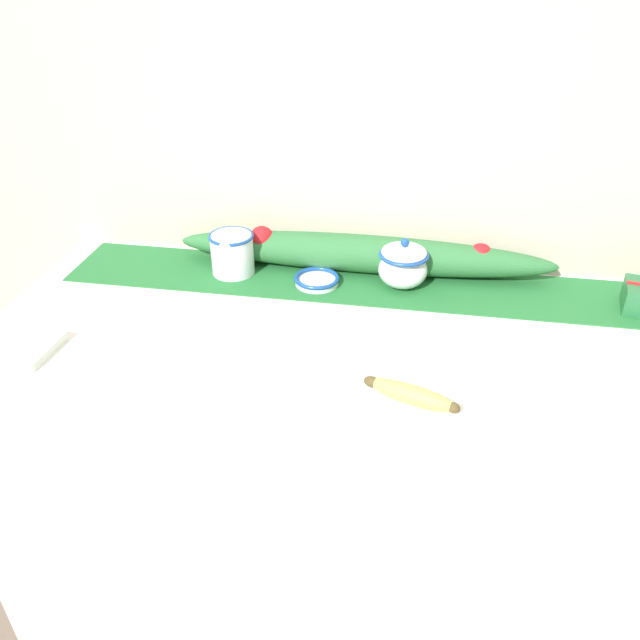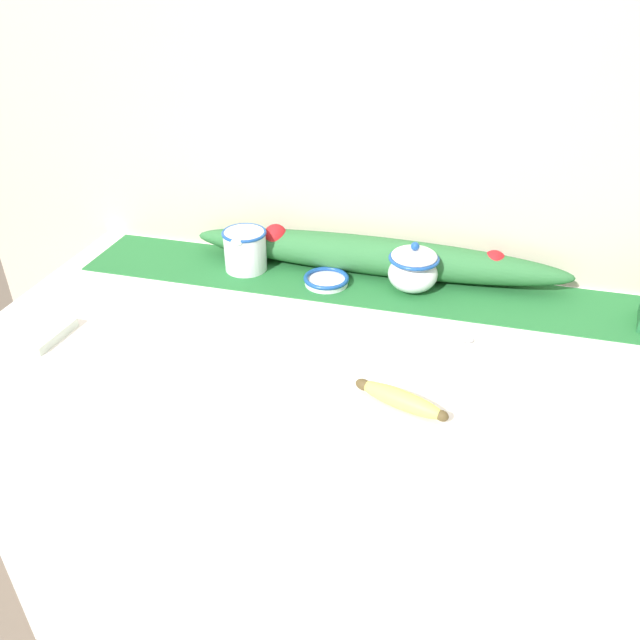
{
  "view_description": "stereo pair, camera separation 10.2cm",
  "coord_description": "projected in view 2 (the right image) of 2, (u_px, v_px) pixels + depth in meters",
  "views": [
    {
      "loc": [
        0.12,
        -1.1,
        1.63
      ],
      "look_at": [
        -0.05,
        -0.04,
        0.96
      ],
      "focal_mm": 35.0,
      "sensor_mm": 36.0,
      "label": 1
    },
    {
      "loc": [
        0.22,
        -1.08,
        1.63
      ],
      "look_at": [
        -0.05,
        -0.04,
        0.96
      ],
      "focal_mm": 35.0,
      "sensor_mm": 36.0,
      "label": 2
    }
  ],
  "objects": [
    {
      "name": "ground_plane",
      "position": [
        341.0,
        597.0,
        1.8
      ],
      "size": [
        12.0,
        12.0,
        0.0
      ],
      "primitive_type": "plane",
      "color": "#7A6B5B"
    },
    {
      "name": "countertop",
      "position": [
        345.0,
        486.0,
        1.56
      ],
      "size": [
        1.55,
        0.67,
        0.91
      ],
      "primitive_type": "cube",
      "color": "silver",
      "rests_on": "ground_plane"
    },
    {
      "name": "back_wall",
      "position": [
        386.0,
        149.0,
        1.45
      ],
      "size": [
        2.35,
        0.04,
        2.4
      ],
      "primitive_type": "cube",
      "color": "beige",
      "rests_on": "ground_plane"
    },
    {
      "name": "table_runner",
      "position": [
        369.0,
        285.0,
        1.49
      ],
      "size": [
        1.42,
        0.22,
        0.0
      ],
      "primitive_type": "cube",
      "color": "#236B33",
      "rests_on": "countertop"
    },
    {
      "name": "cream_pitcher",
      "position": [
        245.0,
        249.0,
        1.53
      ],
      "size": [
        0.11,
        0.13,
        0.1
      ],
      "color": "white",
      "rests_on": "countertop"
    },
    {
      "name": "sugar_bowl",
      "position": [
        413.0,
        269.0,
        1.44
      ],
      "size": [
        0.12,
        0.12,
        0.12
      ],
      "color": "white",
      "rests_on": "countertop"
    },
    {
      "name": "small_dish",
      "position": [
        326.0,
        280.0,
        1.49
      ],
      "size": [
        0.11,
        0.11,
        0.02
      ],
      "color": "white",
      "rests_on": "countertop"
    },
    {
      "name": "banana",
      "position": [
        401.0,
        399.0,
        1.1
      ],
      "size": [
        0.18,
        0.09,
        0.04
      ],
      "rotation": [
        0.0,
        0.0,
        -0.33
      ],
      "color": "#CCD156",
      "rests_on": "countertop"
    },
    {
      "name": "spoon",
      "position": [
        458.0,
        337.0,
        1.29
      ],
      "size": [
        0.18,
        0.04,
        0.01
      ],
      "rotation": [
        0.0,
        0.0,
        -0.14
      ],
      "color": "#B7B7BC",
      "rests_on": "countertop"
    },
    {
      "name": "napkin_stack",
      "position": [
        35.0,
        332.0,
        1.3
      ],
      "size": [
        0.13,
        0.13,
        0.02
      ],
      "primitive_type": "cube",
      "rotation": [
        0.0,
        0.0,
        -0.06
      ],
      "color": "silver",
      "rests_on": "countertop"
    },
    {
      "name": "poinsettia_garland",
      "position": [
        375.0,
        255.0,
        1.52
      ],
      "size": [
        0.93,
        0.1,
        0.1
      ],
      "color": "#2D6B38",
      "rests_on": "countertop"
    }
  ]
}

